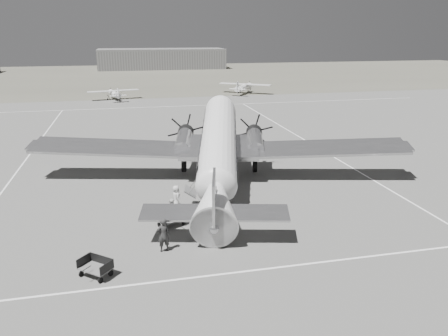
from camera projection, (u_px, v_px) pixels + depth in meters
ground at (230, 182)px, 36.44m from camera, size 260.00×260.00×0.00m
taxi_line_near at (291, 266)px, 23.41m from camera, size 60.00×0.15×0.01m
taxi_line_right at (360, 172)px, 38.97m from camera, size 0.15×80.00×0.01m
taxi_line_left at (24, 162)px, 41.94m from camera, size 0.15×60.00×0.01m
taxi_line_horizon at (174, 106)px, 73.67m from camera, size 90.00×0.15×0.01m
grass_infield at (152, 76)px, 124.87m from camera, size 260.00×90.00×0.01m
hangar_main at (162, 59)px, 148.21m from camera, size 42.00×14.00×6.60m
dc3_airliner at (218, 150)px, 34.49m from camera, size 36.52×29.23×6.13m
light_plane_left at (114, 95)px, 80.38m from camera, size 10.81×9.47×1.95m
light_plane_right at (244, 88)px, 88.36m from camera, size 13.94×13.39×2.26m
baggage_cart_near at (171, 219)px, 28.07m from camera, size 2.17×1.95×1.01m
baggage_cart_far at (96, 268)px, 22.30m from camera, size 2.07×2.02×0.96m
ground_crew at (163, 235)px, 24.73m from camera, size 0.81×0.62×2.01m
ramp_agent at (173, 210)px, 28.73m from camera, size 0.90×0.96×1.58m
passenger at (176, 197)px, 30.72m from camera, size 0.77×0.97×1.75m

